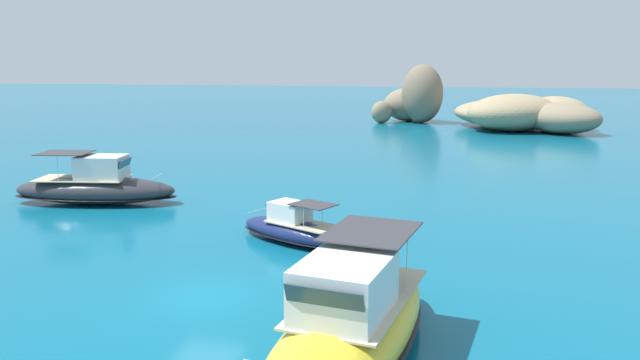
{
  "coord_description": "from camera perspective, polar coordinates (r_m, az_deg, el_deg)",
  "views": [
    {
      "loc": [
        8.74,
        -20.09,
        8.57
      ],
      "look_at": [
        1.42,
        13.73,
        1.88
      ],
      "focal_mm": 34.29,
      "sensor_mm": 36.0,
      "label": 1
    }
  ],
  "objects": [
    {
      "name": "motorboat_charcoal",
      "position": [
        39.92,
        -20.18,
        -0.66
      ],
      "size": [
        10.46,
        4.63,
        3.16
      ],
      "color": "#2D2D33",
      "rests_on": "ground"
    },
    {
      "name": "islet_large",
      "position": [
        83.38,
        18.53,
        5.88
      ],
      "size": [
        21.81,
        22.63,
        4.65
      ],
      "color": "#9E8966",
      "rests_on": "ground"
    },
    {
      "name": "motorboat_yellow",
      "position": [
        18.0,
        2.82,
        -13.58
      ],
      "size": [
        5.09,
        11.47,
        3.46
      ],
      "color": "yellow",
      "rests_on": "ground"
    },
    {
      "name": "motorboat_navy",
      "position": [
        29.5,
        -2.38,
        -4.6
      ],
      "size": [
        6.78,
        4.75,
        2.07
      ],
      "color": "navy",
      "rests_on": "ground"
    },
    {
      "name": "islet_small",
      "position": [
        89.95,
        8.88,
        7.51
      ],
      "size": [
        10.69,
        9.68,
        8.27
      ],
      "color": "#84755B",
      "rests_on": "ground"
    },
    {
      "name": "ground_plane",
      "position": [
        23.52,
        -10.69,
        -10.61
      ],
      "size": [
        400.0,
        400.0,
        0.0
      ],
      "primitive_type": "plane",
      "color": "#0C5B7A"
    }
  ]
}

